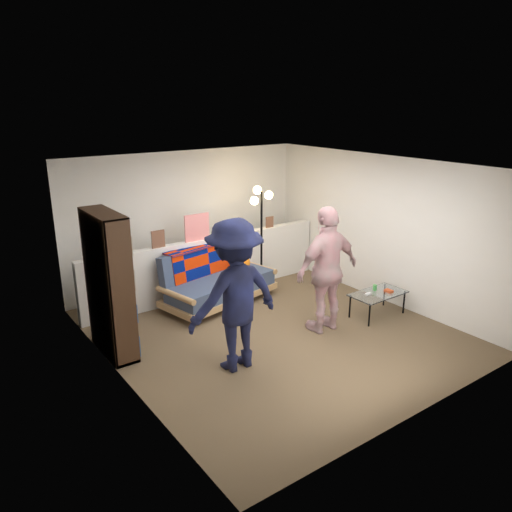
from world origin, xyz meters
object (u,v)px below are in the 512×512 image
(coffee_table, at_px, (378,294))
(floor_lamp, at_px, (261,217))
(bookshelf, at_px, (109,289))
(person_right, at_px, (327,270))
(person_left, at_px, (235,295))
(futon_sofa, at_px, (218,280))

(coffee_table, relative_size, floor_lamp, 0.49)
(bookshelf, xyz_separation_m, person_right, (2.76, -1.15, 0.03))
(person_left, xyz_separation_m, person_right, (1.65, 0.11, -0.04))
(futon_sofa, bearing_deg, bookshelf, -162.13)
(coffee_table, bearing_deg, floor_lamp, 110.20)
(futon_sofa, xyz_separation_m, coffee_table, (1.73, -1.92, -0.04))
(coffee_table, distance_m, person_left, 2.72)
(futon_sofa, distance_m, bookshelf, 2.19)
(futon_sofa, xyz_separation_m, floor_lamp, (0.97, 0.13, 0.90))
(floor_lamp, distance_m, person_right, 1.98)
(futon_sofa, bearing_deg, coffee_table, -48.04)
(coffee_table, distance_m, floor_lamp, 2.38)
(futon_sofa, bearing_deg, floor_lamp, 7.60)
(bookshelf, height_order, person_left, person_left)
(person_left, distance_m, person_right, 1.65)
(coffee_table, xyz_separation_m, person_left, (-2.65, 0.01, 0.61))
(floor_lamp, xyz_separation_m, person_right, (-0.24, -1.94, -0.37))
(bookshelf, relative_size, coffee_table, 2.13)
(coffee_table, relative_size, person_left, 0.47)
(person_right, bearing_deg, floor_lamp, -96.60)
(futon_sofa, bearing_deg, person_left, -115.63)
(floor_lamp, bearing_deg, person_right, -97.11)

